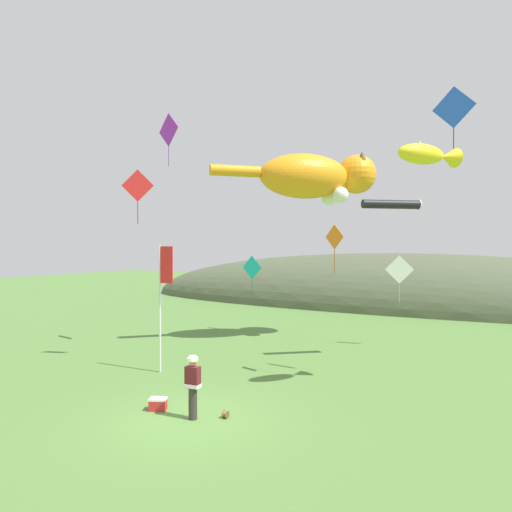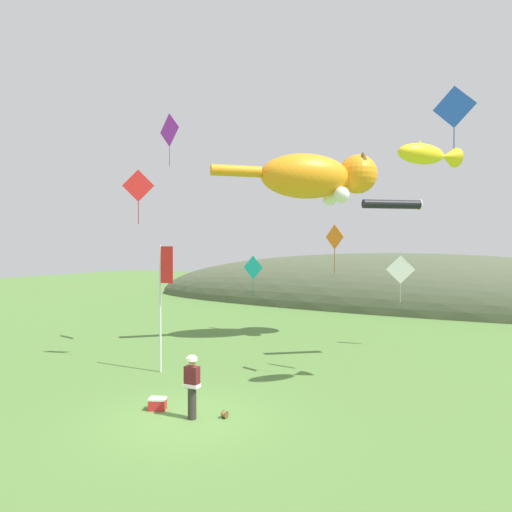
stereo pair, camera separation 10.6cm
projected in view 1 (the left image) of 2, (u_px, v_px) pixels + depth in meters
ground_plane at (188, 419)px, 12.69m from camera, size 120.00×120.00×0.00m
distant_hill_ridge at (396, 305)px, 37.67m from camera, size 48.48×13.19×8.58m
festival_attendant at (193, 385)px, 12.69m from camera, size 0.44×0.30×1.77m
kite_spool at (226, 414)px, 12.78m from camera, size 0.13×0.21×0.21m
picnic_cooler at (158, 404)px, 13.41m from camera, size 0.58×0.50×0.36m
festival_banner_pole at (163, 289)px, 17.34m from camera, size 0.66×0.08×4.88m
kite_giant_cat at (316, 177)px, 22.99m from camera, size 6.70×6.53×2.63m
kite_fish_windsock at (427, 155)px, 14.43m from camera, size 1.96×2.33×0.74m
kite_tube_streamer at (392, 204)px, 18.66m from camera, size 2.21×1.88×0.44m
kite_diamond_blue at (454, 108)px, 15.45m from camera, size 1.41×0.23×2.32m
kite_diamond_violet at (169, 130)px, 21.06m from camera, size 1.48×0.47×2.45m
kite_diamond_white at (399, 270)px, 21.67m from camera, size 1.28×0.44×2.24m
kite_diamond_red at (138, 186)px, 18.53m from camera, size 1.15×0.67×2.21m
kite_diamond_teal at (252, 268)px, 25.70m from camera, size 1.34×0.25×2.25m
kite_diamond_orange at (335, 238)px, 16.34m from camera, size 0.81×0.42×1.80m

